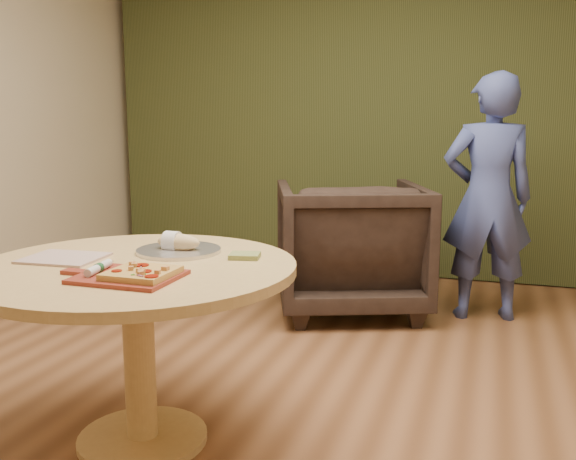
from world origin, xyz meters
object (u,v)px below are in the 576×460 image
Objects in this scene: pedestal_table at (137,298)px; person_standing at (488,198)px; pizza_paddle at (126,277)px; armchair at (350,240)px; serving_tray at (179,250)px; flatbread_pizza at (142,273)px; cutlery_roll at (99,268)px; bread_roll at (177,242)px.

person_standing is at bearing 59.28° from pedestal_table.
pizza_paddle is 2.29m from armchair.
serving_tray is at bearing 58.07° from armchair.
pizza_paddle is at bearing 177.36° from flatbread_pizza.
pizza_paddle is 0.46m from serving_tray.
serving_tray is at bearing 71.11° from cutlery_roll.
bread_roll reaches higher than serving_tray.
armchair is at bearing 83.64° from flatbread_pizza.
bread_roll is (0.05, 0.24, 0.18)m from pedestal_table.
cutlery_roll is 2.30m from armchair.
cutlery_roll is 0.20× the size of armchair.
pedestal_table is 6.53× the size of bread_roll.
pizza_paddle is 0.28× the size of person_standing.
bread_roll is at bearing 77.72° from pedestal_table.
cutlery_roll is (-0.18, 0.01, 0.00)m from flatbread_pizza.
cutlery_roll is 0.46m from bread_roll.
bread_roll is at bearing 43.78° from person_standing.
cutlery_roll is at bearing -99.48° from bread_roll.
serving_tray is at bearing 43.97° from person_standing.
serving_tray is at bearing 75.75° from pedestal_table.
armchair is at bearing -5.52° from person_standing.
cutlery_roll is at bearing 47.62° from person_standing.
flatbread_pizza is 2.63m from person_standing.
bread_roll is (-0.11, 0.46, 0.02)m from flatbread_pizza.
pizza_paddle is 0.07m from flatbread_pizza.
armchair reaches higher than pizza_paddle.
flatbread_pizza is 0.47m from bread_roll.
armchair is at bearing 82.25° from pizza_paddle.
cutlery_roll is 0.13× the size of person_standing.
flatbread_pizza is at bearing -11.18° from cutlery_roll.
cutlery_roll reaches higher than pedestal_table.
pizza_paddle is (0.09, -0.22, 0.15)m from pedestal_table.
pizza_paddle is at bearing 61.01° from armchair.
pedestal_table is 3.54× the size of serving_tray.
serving_tray is (0.06, 0.24, 0.15)m from pedestal_table.
flatbread_pizza reaches higher than cutlery_roll.
person_standing is (0.87, 0.12, 0.31)m from armchair.
person_standing reaches higher than bread_roll.
pedestal_table is at bearing 45.76° from person_standing.
bread_roll is 1.85m from armchair.
serving_tray is 0.36× the size of armchair.
cutlery_roll is 2.70m from person_standing.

